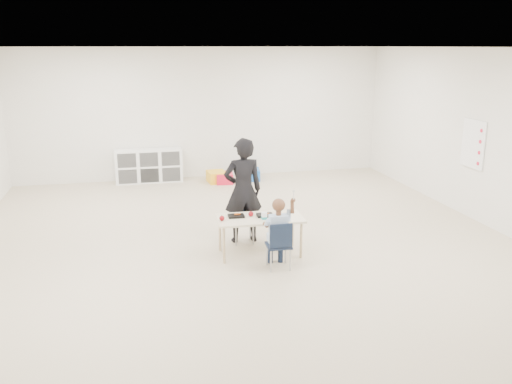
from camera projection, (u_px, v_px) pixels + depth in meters
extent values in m
plane|color=#C6B698|center=(246.00, 247.00, 7.85)|extent=(9.00, 9.00, 0.00)
plane|color=white|center=(245.00, 47.00, 7.11)|extent=(9.00, 9.00, 0.00)
cube|color=white|center=(202.00, 114.00, 11.71)|extent=(8.00, 0.02, 2.80)
cube|color=white|center=(400.00, 291.00, 3.25)|extent=(8.00, 0.02, 2.80)
cube|color=white|center=(499.00, 141.00, 8.35)|extent=(0.02, 9.00, 2.80)
cube|color=beige|center=(260.00, 218.00, 7.44)|extent=(1.20, 0.64, 0.03)
cube|color=black|center=(265.00, 215.00, 7.48)|extent=(0.23, 0.17, 0.03)
cube|color=black|center=(236.00, 216.00, 7.44)|extent=(0.23, 0.17, 0.03)
cube|color=white|center=(264.00, 216.00, 7.33)|extent=(0.07, 0.07, 0.10)
ellipsoid|color=tan|center=(282.00, 216.00, 7.37)|extent=(0.09, 0.09, 0.07)
sphere|color=maroon|center=(251.00, 214.00, 7.47)|extent=(0.07, 0.07, 0.07)
sphere|color=maroon|center=(222.00, 218.00, 7.28)|extent=(0.07, 0.07, 0.07)
cube|color=white|center=(149.00, 166.00, 11.52)|extent=(1.40, 0.40, 0.70)
cube|color=white|center=(473.00, 144.00, 8.95)|extent=(0.02, 0.60, 0.80)
imported|color=black|center=(243.00, 191.00, 7.89)|extent=(0.58, 0.39, 1.56)
cube|color=red|center=(225.00, 178.00, 11.49)|extent=(0.39, 0.48, 0.22)
cube|color=yellow|center=(217.00, 177.00, 11.54)|extent=(0.41, 0.50, 0.23)
cube|color=#1754AD|center=(251.00, 174.00, 11.77)|extent=(0.44, 0.52, 0.23)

